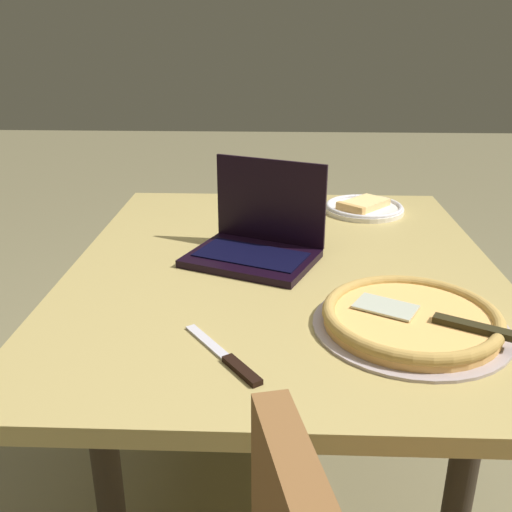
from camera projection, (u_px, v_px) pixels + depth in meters
ground_plane at (279, 492)px, 1.62m from camera, size 12.00×12.00×0.00m
dining_table at (283, 294)px, 1.39m from camera, size 1.22×1.00×0.70m
laptop at (258, 238)px, 1.38m from camera, size 0.32×0.35×0.23m
pizza_plate at (364, 207)px, 1.74m from camera, size 0.24×0.24×0.04m
pizza_tray at (411, 319)px, 1.06m from camera, size 0.37×0.37×0.04m
table_knife at (228, 359)px, 0.96m from camera, size 0.20×0.15×0.01m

